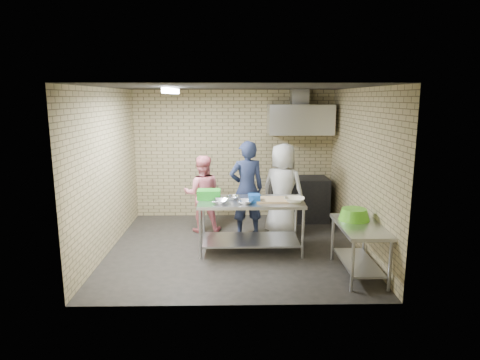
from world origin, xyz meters
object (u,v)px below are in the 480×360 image
Objects in this scene: blue_tub at (254,198)px; woman_white at (283,189)px; stove at (298,199)px; woman_pink at (202,194)px; bottle_green at (320,123)px; man_navy at (247,189)px; bottle_red at (301,122)px; side_counter at (359,250)px; green_crate at (209,194)px; prep_table at (251,225)px; green_basin at (354,214)px.

woman_white reaches higher than blue_tub.
stove is 2.17m from blue_tub.
woman_pink is (-1.96, -0.71, 0.29)m from stove.
bottle_green reaches higher than man_navy.
bottle_red is at bearing -156.73° from woman_pink.
blue_tub reaches higher than side_counter.
woman_pink reaches higher than side_counter.
woman_pink is (-0.84, 0.25, -0.15)m from man_navy.
woman_white reaches higher than woman_pink.
stove is 6.67× the size of bottle_red.
woman_pink is at bearing 139.72° from side_counter.
bottle_red is at bearing 62.76° from blue_tub.
man_navy is (-1.17, -1.20, -1.14)m from bottle_red.
stove is 0.70× the size of woman_white.
man_navy is (0.66, 0.67, -0.06)m from green_crate.
woman_white reaches higher than stove.
bottle_green is 2.27m from man_navy.
prep_table is at bearing -9.73° from green_crate.
green_basin is at bearing -24.07° from blue_tub.
blue_tub is at bearing -117.24° from bottle_red.
stove is 2.46m from green_crate.
bottle_green is at bearing 54.77° from blue_tub.
bottle_red is 0.12× the size of woman_pink.
prep_table is at bearing -121.59° from stove.
green_crate is at bearing -137.46° from stove.
stove is at bearing 99.76° from green_basin.
blue_tub is at bearing 148.62° from side_counter.
blue_tub is 0.11× the size of man_navy.
green_basin reaches higher than side_counter.
bottle_red is at bearing -82.58° from woman_white.
green_crate is 0.22× the size of woman_white.
green_basin is 0.26× the size of man_navy.
bottle_red is 1.71m from woman_white.
side_counter is 2.61× the size of green_basin.
blue_tub is at bearing 89.35° from woman_white.
green_basin is 0.27× the size of woman_white.
woman_white is at bearing 58.52° from blue_tub.
man_navy is (-1.57, -1.20, -1.13)m from bottle_green.
stove is (-0.45, 2.75, 0.08)m from side_counter.
man_navy is 1.03× the size of woman_white.
prep_table is 1.44× the size of side_counter.
green_basin is 2.56× the size of bottle_red.
green_crate is at bearing -134.32° from bottle_red.
green_crate reaches higher than blue_tub.
side_counter is at bearing 146.55° from woman_white.
woman_white is (0.63, 0.85, 0.43)m from prep_table.
green_crate reaches higher than stove.
woman_pink reaches higher than stove.
stove is 3.12× the size of green_crate.
woman_white is at bearing 172.53° from man_navy.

